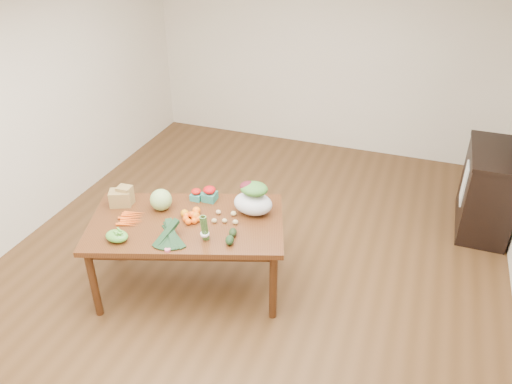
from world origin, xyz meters
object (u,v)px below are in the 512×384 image
(cabbage, at_px, (161,200))
(paper_bag, at_px, (120,196))
(kale_bunch, at_px, (169,236))
(dining_table, at_px, (189,254))
(salad_bag, at_px, (253,200))
(cabinet, at_px, (488,190))
(asparagus_bundle, at_px, (204,228))
(mandarin_cluster, at_px, (192,216))

(cabbage, bearing_deg, paper_bag, -170.87)
(kale_bunch, bearing_deg, paper_bag, 133.00)
(cabbage, bearing_deg, dining_table, -18.91)
(paper_bag, xyz_separation_m, kale_bunch, (0.72, -0.39, -0.01))
(salad_bag, bearing_deg, cabbage, -164.37)
(kale_bunch, bearing_deg, dining_table, 74.49)
(cabinet, height_order, paper_bag, cabinet)
(asparagus_bundle, bearing_deg, cabinet, 24.76)
(dining_table, relative_size, asparagus_bundle, 6.90)
(paper_bag, height_order, cabbage, cabbage)
(cabbage, relative_size, asparagus_bundle, 0.81)
(cabinet, relative_size, cabbage, 5.06)
(kale_bunch, xyz_separation_m, salad_bag, (0.50, 0.68, 0.06))
(asparagus_bundle, relative_size, salad_bag, 0.69)
(mandarin_cluster, relative_size, salad_bag, 0.50)
(dining_table, relative_size, cabinet, 1.69)
(kale_bunch, distance_m, salad_bag, 0.84)
(cabbage, distance_m, kale_bunch, 0.55)
(salad_bag, bearing_deg, cabinet, 38.68)
(mandarin_cluster, distance_m, asparagus_bundle, 0.34)
(asparagus_bundle, bearing_deg, paper_bag, 147.50)
(kale_bunch, height_order, asparagus_bundle, asparagus_bundle)
(dining_table, xyz_separation_m, cabinet, (2.64, 2.04, 0.10))
(mandarin_cluster, height_order, salad_bag, salad_bag)
(dining_table, height_order, paper_bag, paper_bag)
(dining_table, height_order, mandarin_cluster, mandarin_cluster)
(paper_bag, xyz_separation_m, cabbage, (0.40, 0.06, 0.01))
(paper_bag, relative_size, kale_bunch, 0.65)
(cabinet, bearing_deg, cabbage, -146.74)
(cabinet, distance_m, kale_bunch, 3.56)
(paper_bag, relative_size, cabbage, 1.28)
(cabinet, bearing_deg, kale_bunch, -137.76)
(mandarin_cluster, height_order, kale_bunch, kale_bunch)
(cabbage, bearing_deg, salad_bag, 15.63)
(paper_bag, bearing_deg, cabbage, 9.13)
(salad_bag, bearing_deg, dining_table, -147.16)
(cabbage, height_order, kale_bunch, cabbage)
(dining_table, distance_m, cabinet, 3.34)
(dining_table, xyz_separation_m, asparagus_bundle, (0.28, -0.20, 0.50))
(cabbage, height_order, salad_bag, salad_bag)
(cabinet, bearing_deg, dining_table, -142.39)
(asparagus_bundle, bearing_deg, kale_bunch, -169.39)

